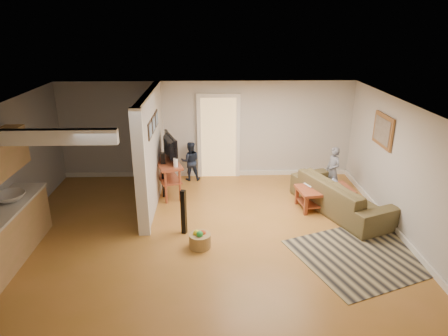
{
  "coord_description": "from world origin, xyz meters",
  "views": [
    {
      "loc": [
        0.13,
        -6.97,
        3.96
      ],
      "look_at": [
        0.37,
        0.61,
        1.1
      ],
      "focal_mm": 32.0,
      "sensor_mm": 36.0,
      "label": 1
    }
  ],
  "objects_px": {
    "coffee_table": "(325,192)",
    "speaker_right": "(164,175)",
    "sofa": "(339,210)",
    "toy_basket": "(200,240)",
    "speaker_left": "(184,212)",
    "child": "(331,192)",
    "tv_console": "(167,163)",
    "toddler": "(191,179)"
  },
  "relations": [
    {
      "from": "coffee_table",
      "to": "speaker_right",
      "type": "relative_size",
      "value": 1.18
    },
    {
      "from": "sofa",
      "to": "speaker_right",
      "type": "bearing_deg",
      "value": 55.13
    },
    {
      "from": "coffee_table",
      "to": "toy_basket",
      "type": "bearing_deg",
      "value": -149.99
    },
    {
      "from": "speaker_left",
      "to": "child",
      "type": "xyz_separation_m",
      "value": [
        3.43,
        1.87,
        -0.45
      ]
    },
    {
      "from": "tv_console",
      "to": "toy_basket",
      "type": "height_order",
      "value": "tv_console"
    },
    {
      "from": "sofa",
      "to": "tv_console",
      "type": "relative_size",
      "value": 1.78
    },
    {
      "from": "tv_console",
      "to": "child",
      "type": "relative_size",
      "value": 1.24
    },
    {
      "from": "speaker_left",
      "to": "speaker_right",
      "type": "distance_m",
      "value": 1.83
    },
    {
      "from": "speaker_right",
      "to": "sofa",
      "type": "bearing_deg",
      "value": -20.38
    },
    {
      "from": "speaker_left",
      "to": "toddler",
      "type": "xyz_separation_m",
      "value": [
        -0.0,
        2.76,
        -0.45
      ]
    },
    {
      "from": "sofa",
      "to": "coffee_table",
      "type": "distance_m",
      "value": 0.5
    },
    {
      "from": "sofa",
      "to": "toy_basket",
      "type": "bearing_deg",
      "value": 92.54
    },
    {
      "from": "sofa",
      "to": "child",
      "type": "height_order",
      "value": "child"
    },
    {
      "from": "speaker_left",
      "to": "toddler",
      "type": "height_order",
      "value": "speaker_left"
    },
    {
      "from": "speaker_left",
      "to": "toddler",
      "type": "distance_m",
      "value": 2.8
    },
    {
      "from": "speaker_right",
      "to": "child",
      "type": "relative_size",
      "value": 0.96
    },
    {
      "from": "sofa",
      "to": "coffee_table",
      "type": "relative_size",
      "value": 1.95
    },
    {
      "from": "speaker_left",
      "to": "toy_basket",
      "type": "bearing_deg",
      "value": -38.63
    },
    {
      "from": "speaker_left",
      "to": "speaker_right",
      "type": "height_order",
      "value": "speaker_right"
    },
    {
      "from": "toy_basket",
      "to": "child",
      "type": "bearing_deg",
      "value": 37.6
    },
    {
      "from": "speaker_right",
      "to": "toddler",
      "type": "relative_size",
      "value": 1.06
    },
    {
      "from": "coffee_table",
      "to": "child",
      "type": "height_order",
      "value": "coffee_table"
    },
    {
      "from": "sofa",
      "to": "coffee_table",
      "type": "bearing_deg",
      "value": 37.68
    },
    {
      "from": "speaker_right",
      "to": "toy_basket",
      "type": "bearing_deg",
      "value": -76.39
    },
    {
      "from": "sofa",
      "to": "speaker_right",
      "type": "height_order",
      "value": "speaker_right"
    },
    {
      "from": "coffee_table",
      "to": "sofa",
      "type": "bearing_deg",
      "value": -30.05
    },
    {
      "from": "tv_console",
      "to": "speaker_left",
      "type": "distance_m",
      "value": 2.03
    },
    {
      "from": "toy_basket",
      "to": "child",
      "type": "height_order",
      "value": "child"
    },
    {
      "from": "coffee_table",
      "to": "speaker_left",
      "type": "bearing_deg",
      "value": -161.05
    },
    {
      "from": "toddler",
      "to": "child",
      "type": "bearing_deg",
      "value": 161.9
    },
    {
      "from": "speaker_left",
      "to": "tv_console",
      "type": "bearing_deg",
      "value": 124.67
    },
    {
      "from": "speaker_right",
      "to": "toy_basket",
      "type": "height_order",
      "value": "speaker_right"
    },
    {
      "from": "tv_console",
      "to": "speaker_right",
      "type": "xyz_separation_m",
      "value": [
        -0.07,
        -0.2,
        -0.21
      ]
    },
    {
      "from": "speaker_left",
      "to": "speaker_right",
      "type": "relative_size",
      "value": 0.84
    },
    {
      "from": "speaker_left",
      "to": "child",
      "type": "relative_size",
      "value": 0.81
    },
    {
      "from": "child",
      "to": "tv_console",
      "type": "bearing_deg",
      "value": -112.2
    },
    {
      "from": "sofa",
      "to": "tv_console",
      "type": "distance_m",
      "value": 4.06
    },
    {
      "from": "toy_basket",
      "to": "toddler",
      "type": "xyz_separation_m",
      "value": [
        -0.32,
        3.29,
        -0.15
      ]
    },
    {
      "from": "sofa",
      "to": "speaker_right",
      "type": "relative_size",
      "value": 2.29
    },
    {
      "from": "toddler",
      "to": "speaker_left",
      "type": "bearing_deg",
      "value": 86.46
    },
    {
      "from": "coffee_table",
      "to": "speaker_left",
      "type": "relative_size",
      "value": 1.41
    },
    {
      "from": "coffee_table",
      "to": "speaker_right",
      "type": "distance_m",
      "value": 3.68
    }
  ]
}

